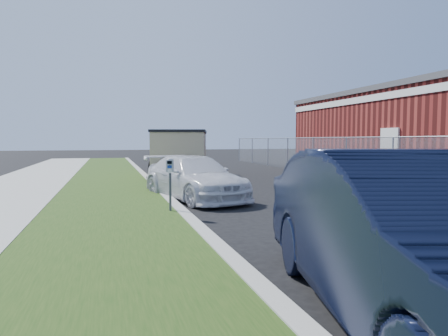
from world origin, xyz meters
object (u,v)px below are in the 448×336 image
object	(u,v)px
navy_sedan	(417,240)
dump_truck	(183,150)
parking_meter	(170,173)
white_wagon	(194,177)

from	to	relation	value
navy_sedan	dump_truck	size ratio (longest dim) A/B	0.82
dump_truck	navy_sedan	bearing A→B (deg)	-77.37
navy_sedan	dump_truck	world-z (taller)	dump_truck
navy_sedan	parking_meter	bearing A→B (deg)	115.23
navy_sedan	white_wagon	bearing A→B (deg)	104.21
parking_meter	white_wagon	world-z (taller)	parking_meter
white_wagon	dump_truck	size ratio (longest dim) A/B	0.72
white_wagon	navy_sedan	bearing A→B (deg)	-103.31
parking_meter	dump_truck	world-z (taller)	dump_truck
white_wagon	navy_sedan	world-z (taller)	navy_sedan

